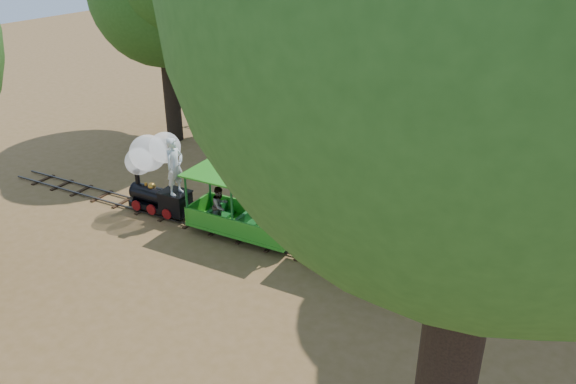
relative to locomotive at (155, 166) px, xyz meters
The scene contains 9 objects.
ground 4.72m from the locomotive, ahead, with size 90.00×90.00×0.00m, color brown.
track 4.70m from the locomotive, ahead, with size 22.00×1.00×0.10m.
locomotive is the anchor object (origin of this frame).
carriage_front 3.50m from the locomotive, ahead, with size 3.61×1.48×1.88m.
carriage_rear 7.61m from the locomotive, ahead, with size 3.61×1.48×1.88m.
fence 9.15m from the locomotive, 60.89° to the left, with size 18.10×0.10×1.00m.
shrub_west 9.30m from the locomotive, 94.86° to the left, with size 2.68×2.06×1.86m, color #2D6B1E.
shrub_mid_w 10.57m from the locomotive, 61.26° to the left, with size 2.52×1.94×1.74m, color #2D6B1E.
shrub_mid_e 10.69m from the locomotive, 60.14° to the left, with size 2.17×1.67×1.50m, color #2D6B1E.
Camera 1 is at (7.29, -12.59, 8.61)m, focal length 35.00 mm.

